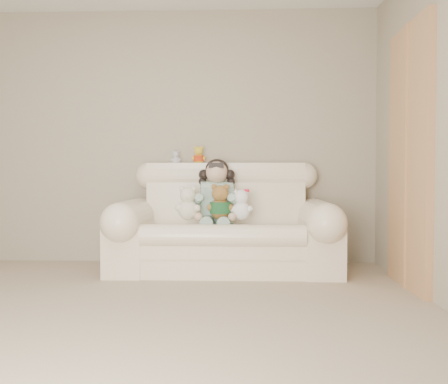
% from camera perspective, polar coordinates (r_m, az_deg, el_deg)
% --- Properties ---
extents(floor, '(5.00, 5.00, 0.00)m').
position_cam_1_polar(floor, '(2.89, -16.66, -16.40)').
color(floor, tan).
rests_on(floor, ground).
extents(wall_back, '(4.50, 0.00, 4.50)m').
position_cam_1_polar(wall_back, '(5.18, -7.75, 6.34)').
color(wall_back, '#A29781').
rests_on(wall_back, ground).
extents(sofa, '(2.10, 0.95, 1.03)m').
position_cam_1_polar(sofa, '(4.60, 0.05, -2.88)').
color(sofa, '#FFF0CD').
rests_on(sofa, floor).
extents(door_panel, '(0.06, 0.90, 2.10)m').
position_cam_1_polar(door_panel, '(4.20, 20.68, 3.83)').
color(door_panel, '#B2754C').
rests_on(door_panel, floor).
extents(seated_child, '(0.45, 0.52, 0.65)m').
position_cam_1_polar(seated_child, '(4.67, -0.86, 0.03)').
color(seated_child, '#377C61').
rests_on(seated_child, sofa).
extents(brown_teddy, '(0.28, 0.24, 0.38)m').
position_cam_1_polar(brown_teddy, '(4.47, -0.43, -0.78)').
color(brown_teddy, brown).
rests_on(brown_teddy, sofa).
extents(white_cat, '(0.25, 0.22, 0.33)m').
position_cam_1_polar(white_cat, '(4.47, 1.99, -1.08)').
color(white_cat, white).
rests_on(white_cat, sofa).
extents(cream_teddy, '(0.24, 0.18, 0.36)m').
position_cam_1_polar(cream_teddy, '(4.47, -4.22, -0.89)').
color(cream_teddy, white).
rests_on(cream_teddy, sofa).
extents(yellow_mini_bear, '(0.15, 0.12, 0.22)m').
position_cam_1_polar(yellow_mini_bear, '(4.96, -2.96, 4.45)').
color(yellow_mini_bear, yellow).
rests_on(yellow_mini_bear, sofa).
extents(grey_mini_plush, '(0.12, 0.09, 0.17)m').
position_cam_1_polar(grey_mini_plush, '(5.01, -5.61, 4.13)').
color(grey_mini_plush, silver).
rests_on(grey_mini_plush, sofa).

